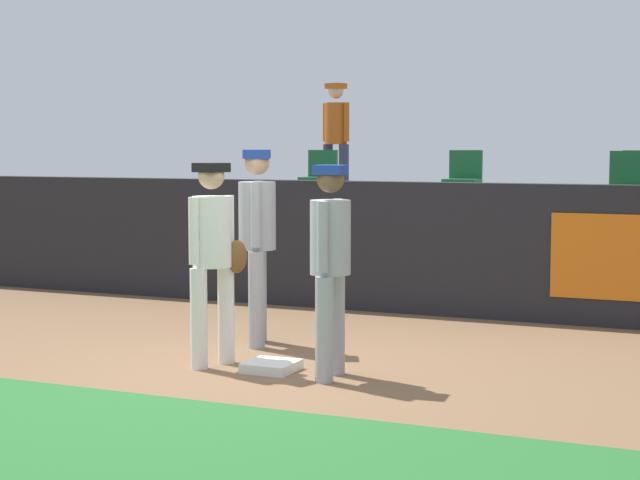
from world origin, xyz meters
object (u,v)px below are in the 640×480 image
object	(u,v)px
player_fielder_home	(213,249)
seat_back_center	(463,176)
seat_back_right	(639,179)
first_base	(271,366)
player_coach_visitor	(330,256)
seat_front_right	(629,183)
seat_back_left	(320,175)
player_runner_visitor	(257,232)
spectator_capped	(336,134)

from	to	relation	value
player_fielder_home	seat_back_center	xyz separation A→B (m)	(0.31, 6.54, 0.44)
seat_back_right	seat_back_center	world-z (taller)	same
first_base	player_fielder_home	xyz separation A→B (m)	(-0.53, -0.01, 0.95)
player_coach_visitor	seat_front_right	size ratio (longest dim) A/B	2.02
player_fielder_home	seat_front_right	size ratio (longest dim) A/B	2.03
player_fielder_home	player_coach_visitor	distance (m)	1.08
player_fielder_home	seat_back_left	bearing A→B (deg)	-145.30
player_runner_visitor	seat_back_center	bearing A→B (deg)	152.28
seat_back_center	spectator_capped	size ratio (longest dim) A/B	0.45
first_base	player_fielder_home	world-z (taller)	player_fielder_home
player_coach_visitor	seat_back_right	xyz separation A→B (m)	(1.60, 6.58, 0.44)
player_runner_visitor	spectator_capped	world-z (taller)	spectator_capped
seat_back_left	seat_back_center	bearing A→B (deg)	0.00
seat_back_center	first_base	bearing A→B (deg)	-88.07
seat_back_left	player_fielder_home	bearing A→B (deg)	-73.87
player_runner_visitor	seat_back_center	distance (m)	5.60
seat_back_center	player_coach_visitor	bearing A→B (deg)	-83.36
seat_back_left	seat_back_right	size ratio (longest dim) A/B	1.00
seat_back_left	seat_front_right	bearing A→B (deg)	-21.12
seat_back_left	spectator_capped	size ratio (longest dim) A/B	0.45
player_fielder_home	seat_back_right	size ratio (longest dim) A/B	2.03
player_fielder_home	player_runner_visitor	xyz separation A→B (m)	(-0.09, 0.97, 0.07)
player_runner_visitor	seat_back_right	size ratio (longest dim) A/B	2.16
player_runner_visitor	seat_front_right	xyz separation A→B (m)	(2.85, 3.77, 0.38)
seat_back_left	seat_back_center	distance (m)	2.20
seat_back_center	seat_front_right	bearing A→B (deg)	-36.23
player_fielder_home	seat_back_right	bearing A→B (deg)	176.30
seat_back_left	player_coach_visitor	bearing A→B (deg)	-65.71
player_fielder_home	player_coach_visitor	xyz separation A→B (m)	(1.08, -0.04, -0.00)
first_base	spectator_capped	distance (m)	8.26
player_coach_visitor	first_base	bearing A→B (deg)	-99.42
player_fielder_home	seat_front_right	world-z (taller)	seat_front_right
player_runner_visitor	seat_back_left	distance (m)	5.87
first_base	seat_front_right	bearing A→B (deg)	64.70
seat_back_left	seat_back_right	distance (m)	4.57
seat_front_right	spectator_capped	world-z (taller)	spectator_capped
player_fielder_home	seat_back_left	world-z (taller)	seat_back_left
seat_back_left	spectator_capped	bearing A→B (deg)	99.71
player_fielder_home	player_runner_visitor	distance (m)	0.98
first_base	seat_front_right	xyz separation A→B (m)	(2.24, 4.73, 1.39)
player_coach_visitor	seat_back_center	distance (m)	6.64
seat_front_right	spectator_capped	size ratio (longest dim) A/B	0.45
first_base	seat_back_right	world-z (taller)	seat_back_right
first_base	seat_back_right	bearing A→B (deg)	71.81
first_base	player_fielder_home	size ratio (longest dim) A/B	0.23
first_base	spectator_capped	bearing A→B (deg)	108.94
seat_back_right	seat_back_left	bearing A→B (deg)	180.00
player_coach_visitor	seat_back_center	world-z (taller)	seat_back_center
player_coach_visitor	seat_back_center	size ratio (longest dim) A/B	2.02
player_fielder_home	player_coach_visitor	world-z (taller)	player_fielder_home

